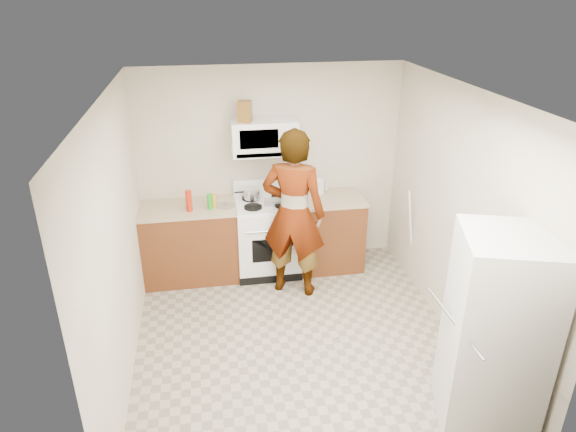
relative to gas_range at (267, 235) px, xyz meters
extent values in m
plane|color=gray|center=(0.10, -1.48, -0.49)|extent=(3.60, 3.60, 0.00)
cube|color=beige|center=(0.10, 0.31, 0.76)|extent=(3.20, 0.02, 2.50)
cube|color=beige|center=(1.69, -1.48, 0.76)|extent=(0.02, 3.60, 2.50)
cube|color=brown|center=(-0.94, 0.01, -0.04)|extent=(1.12, 0.62, 0.90)
cube|color=tan|center=(-0.94, 0.01, 0.43)|extent=(1.14, 0.64, 0.03)
cube|color=brown|center=(0.78, 0.01, -0.04)|extent=(0.80, 0.62, 0.90)
cube|color=tan|center=(0.78, 0.01, 0.43)|extent=(0.82, 0.64, 0.03)
cube|color=white|center=(0.00, -0.01, -0.04)|extent=(0.76, 0.65, 0.90)
cube|color=white|center=(0.00, -0.01, 0.43)|extent=(0.76, 0.62, 0.03)
cube|color=white|center=(0.00, 0.28, 0.54)|extent=(0.76, 0.08, 0.20)
cube|color=white|center=(0.00, 0.13, 1.21)|extent=(0.76, 0.38, 0.40)
imported|color=tan|center=(0.24, -0.51, 0.50)|extent=(0.84, 0.72, 1.96)
cube|color=#B9B8B4|center=(1.43, -2.72, 0.36)|extent=(0.88, 0.88, 1.70)
cylinder|color=silver|center=(0.68, 0.17, 0.54)|extent=(0.17, 0.17, 0.17)
cube|color=brown|center=(-0.22, 0.08, 1.53)|extent=(0.18, 0.18, 0.24)
cylinder|color=silver|center=(-0.17, 0.10, 0.52)|extent=(0.25, 0.25, 0.11)
cube|color=white|center=(0.09, -0.06, 0.47)|extent=(0.26, 0.18, 0.05)
cylinder|color=red|center=(-0.91, -0.11, 0.58)|extent=(0.08, 0.08, 0.25)
cylinder|color=orange|center=(-0.63, -0.05, 0.53)|extent=(0.07, 0.07, 0.16)
cylinder|color=#1A911D|center=(-0.67, -0.11, 0.54)|extent=(0.08, 0.08, 0.19)
cylinder|color=silver|center=(-0.50, -0.03, 0.46)|extent=(0.32, 0.32, 0.01)
cylinder|color=white|center=(1.68, -0.46, 0.10)|extent=(0.24, 0.14, 1.17)
camera|label=1|loc=(-0.70, -5.63, 2.84)|focal=32.00mm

